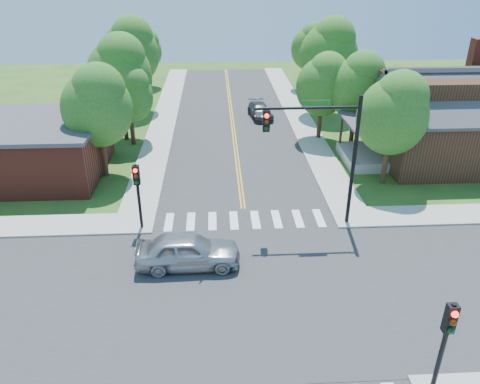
{
  "coord_description": "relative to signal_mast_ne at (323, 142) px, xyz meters",
  "views": [
    {
      "loc": [
        -1.48,
        -16.32,
        13.21
      ],
      "look_at": [
        -0.3,
        5.41,
        2.2
      ],
      "focal_mm": 35.0,
      "sensor_mm": 36.0,
      "label": 1
    }
  ],
  "objects": [
    {
      "name": "ground",
      "position": [
        -3.91,
        -5.59,
        -4.85
      ],
      "size": [
        100.0,
        100.0,
        0.0
      ],
      "primitive_type": "plane",
      "color": "#265019",
      "rests_on": "ground"
    },
    {
      "name": "road_ns",
      "position": [
        -3.91,
        -5.59,
        -4.83
      ],
      "size": [
        10.0,
        90.0,
        0.04
      ],
      "primitive_type": "cube",
      "color": "#2D2D30",
      "rests_on": "ground"
    },
    {
      "name": "road_ew",
      "position": [
        -3.91,
        -5.59,
        -4.83
      ],
      "size": [
        90.0,
        10.0,
        0.04
      ],
      "primitive_type": "cube",
      "color": "#2D2D30",
      "rests_on": "ground"
    },
    {
      "name": "intersection_patch",
      "position": [
        -3.91,
        -5.59,
        -4.85
      ],
      "size": [
        10.2,
        10.2,
        0.06
      ],
      "primitive_type": "cube",
      "color": "#2D2D30",
      "rests_on": "ground"
    },
    {
      "name": "sidewalk_ne",
      "position": [
        11.9,
        10.23,
        -4.78
      ],
      "size": [
        40.0,
        40.0,
        0.14
      ],
      "color": "#9E9B93",
      "rests_on": "ground"
    },
    {
      "name": "sidewalk_nw",
      "position": [
        -19.73,
        10.23,
        -4.78
      ],
      "size": [
        40.0,
        40.0,
        0.14
      ],
      "color": "#9E9B93",
      "rests_on": "ground"
    },
    {
      "name": "crosswalk_north",
      "position": [
        -3.91,
        0.61,
        -4.8
      ],
      "size": [
        8.85,
        2.0,
        0.01
      ],
      "color": "white",
      "rests_on": "ground"
    },
    {
      "name": "centerline",
      "position": [
        -3.91,
        -5.59,
        -4.8
      ],
      "size": [
        0.3,
        90.0,
        0.01
      ],
      "color": "gold",
      "rests_on": "ground"
    },
    {
      "name": "signal_mast_ne",
      "position": [
        0.0,
        0.0,
        0.0
      ],
      "size": [
        5.3,
        0.42,
        7.2
      ],
      "color": "black",
      "rests_on": "ground"
    },
    {
      "name": "signal_pole_se",
      "position": [
        1.69,
        -11.21,
        -2.19
      ],
      "size": [
        0.34,
        0.42,
        3.8
      ],
      "color": "black",
      "rests_on": "ground"
    },
    {
      "name": "signal_pole_nw",
      "position": [
        -9.51,
        -0.01,
        -2.19
      ],
      "size": [
        0.34,
        0.42,
        3.8
      ],
      "color": "black",
      "rests_on": "ground"
    },
    {
      "name": "house_ne",
      "position": [
        11.19,
        8.65,
        -1.52
      ],
      "size": [
        13.05,
        8.8,
        7.11
      ],
      "color": "black",
      "rests_on": "ground"
    },
    {
      "name": "building_nw",
      "position": [
        -18.11,
        7.61,
        -2.97
      ],
      "size": [
        10.4,
        8.4,
        3.73
      ],
      "color": "maroon",
      "rests_on": "ground"
    },
    {
      "name": "tree_e_a",
      "position": [
        5.42,
        4.91,
        -0.03
      ],
      "size": [
        4.33,
        4.11,
        7.35
      ],
      "color": "#382314",
      "rests_on": "ground"
    },
    {
      "name": "tree_e_b",
      "position": [
        5.29,
        12.13,
        -0.13
      ],
      "size": [
        4.24,
        4.03,
        7.2
      ],
      "color": "#382314",
      "rests_on": "ground"
    },
    {
      "name": "tree_e_c",
      "position": [
        4.83,
        20.01,
        0.86
      ],
      "size": [
        5.13,
        4.87,
        8.72
      ],
      "color": "#382314",
      "rests_on": "ground"
    },
    {
      "name": "tree_e_d",
      "position": [
        5.04,
        29.23,
        -0.21
      ],
      "size": [
        4.17,
        3.96,
        7.09
      ],
      "color": "#382314",
      "rests_on": "ground"
    },
    {
      "name": "tree_w_a",
      "position": [
        -12.75,
        7.09,
        0.1
      ],
      "size": [
        4.44,
        4.22,
        7.55
      ],
      "color": "#382314",
      "rests_on": "ground"
    },
    {
      "name": "tree_w_b",
      "position": [
        -12.51,
        14.01,
        0.62
      ],
      "size": [
        4.92,
        4.67,
        8.36
      ],
      "color": "#382314",
      "rests_on": "ground"
    },
    {
      "name": "tree_w_c",
      "position": [
        -12.86,
        21.97,
        0.84
      ],
      "size": [
        5.11,
        4.85,
        8.68
      ],
      "color": "#382314",
      "rests_on": "ground"
    },
    {
      "name": "tree_w_d",
      "position": [
        -12.9,
        31.29,
        -0.73
      ],
      "size": [
        3.71,
        3.52,
        6.3
      ],
      "color": "#382314",
      "rests_on": "ground"
    },
    {
      "name": "tree_house",
      "position": [
        2.94,
        13.3,
        -0.31
      ],
      "size": [
        4.08,
        3.87,
        6.93
      ],
      "color": "#382314",
      "rests_on": "ground"
    },
    {
      "name": "tree_bldg",
      "position": [
        -11.79,
        12.94,
        -0.79
      ],
      "size": [
        3.65,
        3.47,
        6.21
      ],
      "color": "#382314",
      "rests_on": "ground"
    },
    {
      "name": "car_silver",
      "position": [
        -6.85,
        -3.52,
        -4.02
      ],
      "size": [
        2.06,
        4.93,
        1.67
      ],
      "primitive_type": "imported",
      "rotation": [
        0.0,
        0.0,
        1.58
      ],
      "color": "#AFB1B6",
      "rests_on": "ground"
    },
    {
      "name": "car_dgrey",
      "position": [
        -1.34,
        19.07,
        -4.23
      ],
      "size": [
        2.86,
        4.73,
        1.24
      ],
      "primitive_type": "imported",
      "rotation": [
        0.0,
        0.0,
        0.13
      ],
      "color": "#323538",
      "rests_on": "ground"
    }
  ]
}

